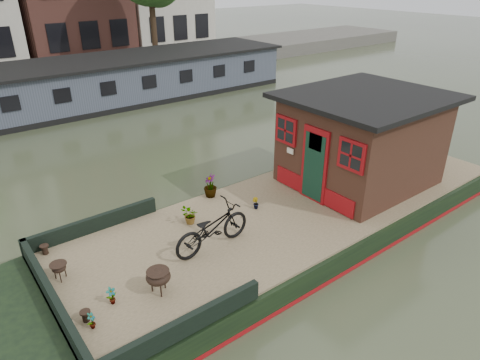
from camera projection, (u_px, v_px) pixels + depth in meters
ground at (298, 226)px, 10.90m from camera, size 120.00×120.00×0.00m
houseboat_hull at (258, 235)px, 10.05m from camera, size 14.01×4.02×0.60m
houseboat_deck at (300, 205)px, 10.63m from camera, size 11.80×3.80×0.05m
bow_bulwark at (101, 279)px, 7.76m from camera, size 3.00×4.00×0.35m
cabin at (362, 139)px, 11.28m from camera, size 4.00×3.50×2.42m
bicycle at (212, 228)px, 8.75m from camera, size 1.84×0.74×0.95m
potted_plant_a at (112, 296)px, 7.36m from camera, size 0.20×0.15×0.34m
potted_plant_b at (255, 203)px, 10.37m from camera, size 0.15×0.18×0.29m
potted_plant_c at (190, 216)px, 9.71m from camera, size 0.50×0.49×0.42m
potted_plant_d at (210, 186)px, 10.86m from camera, size 0.41×0.41×0.60m
potted_plant_e at (92, 321)px, 6.86m from camera, size 0.19×0.20×0.32m
brazier_front at (159, 282)px, 7.61m from camera, size 0.51×0.51×0.47m
brazier_rear at (60, 272)px, 7.95m from camera, size 0.43×0.43×0.36m
bollard_port at (45, 250)px, 8.71m from camera, size 0.18×0.18×0.20m
bollard_stbd at (86, 316)px, 7.03m from camera, size 0.18×0.18×0.20m
far_houseboat at (93, 85)px, 20.44m from camera, size 20.40×4.40×2.11m
quay at (54, 73)px, 25.29m from camera, size 60.00×6.00×0.90m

